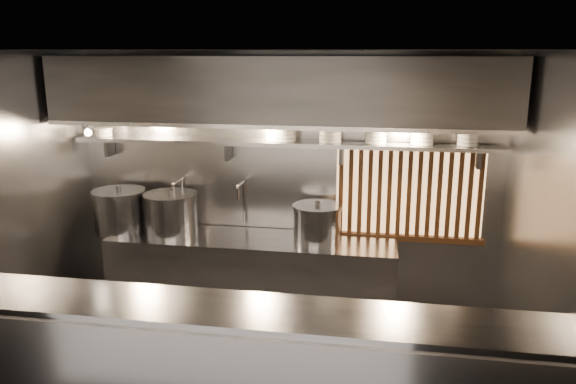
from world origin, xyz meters
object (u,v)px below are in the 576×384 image
(heat_lamp, at_px, (86,126))
(stock_pot_right, at_px, (317,223))
(pendant_bulb, at_px, (271,136))
(stock_pot_left, at_px, (120,210))
(stock_pot_mid, at_px, (171,213))

(heat_lamp, xyz_separation_m, stock_pot_right, (2.28, 0.31, -0.98))
(pendant_bulb, relative_size, stock_pot_left, 0.26)
(stock_pot_right, bearing_deg, pendant_bulb, 175.68)
(heat_lamp, relative_size, stock_pot_right, 0.52)
(stock_pot_right, bearing_deg, stock_pot_mid, -179.28)
(heat_lamp, height_order, stock_pot_left, heat_lamp)
(heat_lamp, relative_size, stock_pot_left, 0.48)
(heat_lamp, xyz_separation_m, stock_pot_mid, (0.73, 0.29, -0.95))
(pendant_bulb, height_order, stock_pot_left, pendant_bulb)
(heat_lamp, bearing_deg, stock_pot_right, 7.80)
(stock_pot_mid, relative_size, stock_pot_right, 1.07)
(pendant_bulb, distance_m, stock_pot_right, 1.00)
(stock_pot_mid, distance_m, stock_pot_right, 1.56)
(stock_pot_left, bearing_deg, pendant_bulb, 2.32)
(stock_pot_left, xyz_separation_m, stock_pot_mid, (0.58, 0.01, -0.01))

